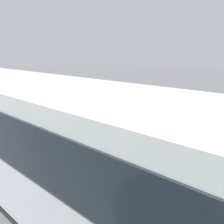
% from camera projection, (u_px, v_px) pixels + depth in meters
% --- Properties ---
extents(ground_plane, '(80.00, 80.00, 0.00)m').
position_uv_depth(ground_plane, '(113.00, 135.00, 10.38)').
color(ground_plane, '#4C4C51').
extents(tour_bus, '(11.39, 2.81, 3.25)m').
position_uv_depth(tour_bus, '(49.00, 145.00, 5.46)').
color(tour_bus, '#B7BABF').
rests_on(tour_bus, ground_plane).
extents(spectator_far_left, '(0.57, 0.38, 1.81)m').
position_uv_depth(spectator_far_left, '(163.00, 150.00, 6.45)').
color(spectator_far_left, '#473823').
rests_on(spectator_far_left, ground_plane).
extents(spectator_left, '(0.58, 0.37, 1.77)m').
position_uv_depth(spectator_left, '(131.00, 140.00, 7.23)').
color(spectator_left, '#473823').
rests_on(spectator_left, ground_plane).
extents(spectator_centre, '(0.57, 0.31, 1.78)m').
position_uv_depth(spectator_centre, '(108.00, 134.00, 7.74)').
color(spectator_centre, black).
rests_on(spectator_centre, ground_plane).
extents(spectator_right, '(0.58, 0.35, 1.82)m').
position_uv_depth(spectator_right, '(93.00, 125.00, 8.53)').
color(spectator_right, black).
rests_on(spectator_right, ground_plane).
extents(spectator_far_right, '(0.58, 0.34, 1.72)m').
position_uv_depth(spectator_far_right, '(69.00, 122.00, 9.22)').
color(spectator_far_right, black).
rests_on(spectator_far_right, ground_plane).
extents(parked_motorcycle_silver, '(2.05, 0.58, 0.99)m').
position_uv_depth(parked_motorcycle_silver, '(201.00, 204.00, 5.08)').
color(parked_motorcycle_silver, black).
rests_on(parked_motorcycle_silver, ground_plane).
extents(stunt_motorcycle, '(2.06, 0.63, 1.61)m').
position_uv_depth(stunt_motorcycle, '(94.00, 95.00, 14.88)').
color(stunt_motorcycle, black).
rests_on(stunt_motorcycle, ground_plane).
extents(traffic_cone, '(0.34, 0.34, 0.63)m').
position_uv_depth(traffic_cone, '(110.00, 109.00, 13.97)').
color(traffic_cone, orange).
rests_on(traffic_cone, ground_plane).
extents(bay_line_a, '(0.21, 3.76, 0.01)m').
position_uv_depth(bay_line_a, '(215.00, 148.00, 9.06)').
color(bay_line_a, white).
rests_on(bay_line_a, ground_plane).
extents(bay_line_b, '(0.21, 3.84, 0.01)m').
position_uv_depth(bay_line_b, '(162.00, 133.00, 10.65)').
color(bay_line_b, white).
rests_on(bay_line_b, ground_plane).
extents(bay_line_c, '(0.22, 4.20, 0.01)m').
position_uv_depth(bay_line_c, '(122.00, 122.00, 12.23)').
color(bay_line_c, white).
rests_on(bay_line_c, ground_plane).
extents(bay_line_d, '(0.25, 4.93, 0.01)m').
position_uv_depth(bay_line_d, '(92.00, 114.00, 13.82)').
color(bay_line_d, white).
rests_on(bay_line_d, ground_plane).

